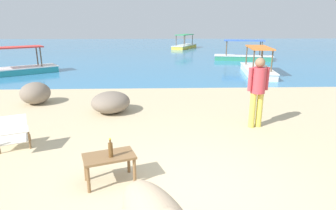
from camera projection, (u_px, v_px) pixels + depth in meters
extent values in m
cube|color=#CCB78E|center=(184.00, 202.00, 3.95)|extent=(18.00, 14.00, 0.04)
cube|color=teal|center=(161.00, 51.00, 25.07)|extent=(60.00, 36.00, 0.03)
cube|color=brown|center=(109.00, 156.00, 4.31)|extent=(0.86, 0.67, 0.04)
cylinder|color=brown|center=(129.00, 161.00, 4.65)|extent=(0.05, 0.05, 0.41)
cylinder|color=brown|center=(135.00, 171.00, 4.33)|extent=(0.05, 0.05, 0.41)
cylinder|color=brown|center=(86.00, 168.00, 4.41)|extent=(0.05, 0.05, 0.41)
cylinder|color=brown|center=(88.00, 180.00, 4.09)|extent=(0.05, 0.05, 0.41)
cylinder|color=brown|center=(111.00, 150.00, 4.23)|extent=(0.07, 0.07, 0.22)
cylinder|color=brown|center=(110.00, 141.00, 4.19)|extent=(0.03, 0.03, 0.06)
cylinder|color=yellow|center=(110.00, 139.00, 4.18)|extent=(0.03, 0.03, 0.02)
cylinder|color=brown|center=(1.00, 142.00, 5.71)|extent=(0.04, 0.04, 0.14)
cylinder|color=brown|center=(30.00, 138.00, 5.92)|extent=(0.04, 0.04, 0.14)
cylinder|color=brown|center=(30.00, 140.00, 5.54)|extent=(0.04, 0.04, 0.34)
cube|color=silver|center=(14.00, 136.00, 5.59)|extent=(0.65, 0.60, 0.21)
cube|color=silver|center=(11.00, 125.00, 5.23)|extent=(0.66, 0.63, 0.23)
cylinder|color=#DBC64C|center=(252.00, 110.00, 6.61)|extent=(0.14, 0.14, 0.82)
cylinder|color=#DBC64C|center=(259.00, 110.00, 6.65)|extent=(0.14, 0.14, 0.82)
cylinder|color=#CC3D47|center=(259.00, 80.00, 6.44)|extent=(0.32, 0.32, 0.58)
cylinder|color=#CC3D47|center=(250.00, 80.00, 6.38)|extent=(0.09, 0.09, 0.52)
cylinder|color=#CC3D47|center=(267.00, 79.00, 6.48)|extent=(0.09, 0.09, 0.52)
sphere|color=#997051|center=(260.00, 63.00, 6.33)|extent=(0.22, 0.22, 0.22)
ellipsoid|color=gray|center=(111.00, 102.00, 7.75)|extent=(1.41, 1.43, 0.57)
ellipsoid|color=gray|center=(35.00, 93.00, 8.56)|extent=(0.89, 0.94, 0.65)
cube|color=gold|center=(184.00, 47.00, 26.96)|extent=(2.61, 3.71, 0.28)
cube|color=white|center=(184.00, 45.00, 26.91)|extent=(2.70, 3.80, 0.04)
cylinder|color=brown|center=(184.00, 41.00, 25.69)|extent=(0.06, 0.06, 0.95)
cylinder|color=brown|center=(176.00, 41.00, 26.00)|extent=(0.06, 0.06, 0.95)
cylinder|color=brown|center=(192.00, 40.00, 27.57)|extent=(0.06, 0.06, 0.95)
cylinder|color=brown|center=(185.00, 39.00, 27.88)|extent=(0.06, 0.06, 0.95)
cube|color=#339356|center=(185.00, 35.00, 26.65)|extent=(1.98, 2.67, 0.06)
cube|color=white|center=(257.00, 71.00, 13.58)|extent=(1.65, 3.73, 0.28)
cube|color=white|center=(257.00, 68.00, 13.54)|extent=(1.72, 3.81, 0.04)
cylinder|color=brown|center=(247.00, 56.00, 14.48)|extent=(0.06, 0.06, 0.95)
cylinder|color=brown|center=(262.00, 56.00, 14.39)|extent=(0.06, 0.06, 0.95)
cylinder|color=brown|center=(254.00, 61.00, 12.42)|extent=(0.06, 0.06, 0.95)
cylinder|color=brown|center=(272.00, 62.00, 12.33)|extent=(0.06, 0.06, 0.95)
cube|color=orange|center=(259.00, 47.00, 13.27)|extent=(1.32, 2.64, 0.06)
cube|color=#338E66|center=(243.00, 58.00, 18.64)|extent=(3.75, 1.82, 0.28)
cube|color=white|center=(243.00, 56.00, 18.59)|extent=(3.83, 1.89, 0.04)
cylinder|color=brown|center=(227.00, 49.00, 18.28)|extent=(0.06, 0.06, 0.95)
cylinder|color=brown|center=(226.00, 48.00, 19.01)|extent=(0.06, 0.06, 0.95)
cylinder|color=brown|center=(262.00, 49.00, 17.93)|extent=(0.06, 0.06, 0.95)
cylinder|color=brown|center=(260.00, 48.00, 18.65)|extent=(0.06, 0.06, 0.95)
cube|color=#3D66C6|center=(244.00, 40.00, 18.33)|extent=(2.66, 1.44, 0.06)
cube|color=teal|center=(17.00, 71.00, 13.61)|extent=(3.59, 2.95, 0.28)
cube|color=white|center=(16.00, 68.00, 13.57)|extent=(3.68, 3.03, 0.04)
cylinder|color=brown|center=(41.00, 57.00, 13.76)|extent=(0.06, 0.06, 0.95)
cylinder|color=brown|center=(37.00, 56.00, 14.35)|extent=(0.06, 0.06, 0.95)
cube|color=red|center=(13.00, 47.00, 13.30)|extent=(2.61, 2.20, 0.06)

